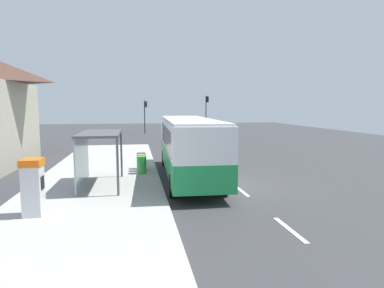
{
  "coord_description": "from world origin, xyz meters",
  "views": [
    {
      "loc": [
        -4.5,
        -15.48,
        3.88
      ],
      "look_at": [
        -1.0,
        5.09,
        1.5
      ],
      "focal_mm": 31.21,
      "sensor_mm": 36.0,
      "label": 1
    }
  ],
  "objects_px": {
    "recycling_bin_orange": "(141,163)",
    "traffic_light_far_side": "(145,112)",
    "ticket_machine": "(33,187)",
    "sedan_near": "(178,125)",
    "recycling_bin_green": "(142,165)",
    "white_van": "(191,127)",
    "bus_shelter": "(94,145)",
    "recycling_bin_blue": "(141,161)",
    "bus": "(188,144)",
    "traffic_light_near_side": "(207,109)"
  },
  "relations": [
    {
      "from": "recycling_bin_blue",
      "to": "traffic_light_near_side",
      "type": "relative_size",
      "value": 0.18
    },
    {
      "from": "white_van",
      "to": "bus_shelter",
      "type": "xyz_separation_m",
      "value": [
        -8.61,
        -24.68,
        0.75
      ]
    },
    {
      "from": "sedan_near",
      "to": "recycling_bin_green",
      "type": "distance_m",
      "value": 35.28
    },
    {
      "from": "white_van",
      "to": "traffic_light_far_side",
      "type": "relative_size",
      "value": 1.14
    },
    {
      "from": "ticket_machine",
      "to": "traffic_light_far_side",
      "type": "height_order",
      "value": "traffic_light_far_side"
    },
    {
      "from": "bus",
      "to": "ticket_machine",
      "type": "height_order",
      "value": "bus"
    },
    {
      "from": "recycling_bin_green",
      "to": "recycling_bin_blue",
      "type": "height_order",
      "value": "same"
    },
    {
      "from": "ticket_machine",
      "to": "recycling_bin_orange",
      "type": "height_order",
      "value": "ticket_machine"
    },
    {
      "from": "bus_shelter",
      "to": "traffic_light_far_side",
      "type": "bearing_deg",
      "value": 83.98
    },
    {
      "from": "ticket_machine",
      "to": "bus_shelter",
      "type": "bearing_deg",
      "value": 68.91
    },
    {
      "from": "recycling_bin_green",
      "to": "traffic_light_near_side",
      "type": "xyz_separation_m",
      "value": [
        9.7,
        28.05,
        2.86
      ]
    },
    {
      "from": "recycling_bin_orange",
      "to": "traffic_light_far_side",
      "type": "bearing_deg",
      "value": 87.75
    },
    {
      "from": "white_van",
      "to": "bus_shelter",
      "type": "bearing_deg",
      "value": -109.24
    },
    {
      "from": "recycling_bin_green",
      "to": "recycling_bin_orange",
      "type": "distance_m",
      "value": 0.7
    },
    {
      "from": "bus",
      "to": "recycling_bin_blue",
      "type": "distance_m",
      "value": 3.5
    },
    {
      "from": "white_van",
      "to": "traffic_light_near_side",
      "type": "relative_size",
      "value": 0.99
    },
    {
      "from": "sedan_near",
      "to": "recycling_bin_green",
      "type": "bearing_deg",
      "value": -100.62
    },
    {
      "from": "recycling_bin_blue",
      "to": "recycling_bin_orange",
      "type": "bearing_deg",
      "value": -90.0
    },
    {
      "from": "sedan_near",
      "to": "traffic_light_far_side",
      "type": "xyz_separation_m",
      "value": [
        -5.4,
        -5.82,
        2.3
      ]
    },
    {
      "from": "traffic_light_near_side",
      "to": "traffic_light_far_side",
      "type": "distance_m",
      "value": 8.64
    },
    {
      "from": "recycling_bin_blue",
      "to": "bus_shelter",
      "type": "xyz_separation_m",
      "value": [
        -2.21,
        -3.99,
        1.44
      ]
    },
    {
      "from": "white_van",
      "to": "bus_shelter",
      "type": "distance_m",
      "value": 26.15
    },
    {
      "from": "recycling_bin_green",
      "to": "recycling_bin_blue",
      "type": "xyz_separation_m",
      "value": [
        0.0,
        1.4,
        0.0
      ]
    },
    {
      "from": "white_van",
      "to": "bus_shelter",
      "type": "relative_size",
      "value": 1.32
    },
    {
      "from": "sedan_near",
      "to": "recycling_bin_blue",
      "type": "distance_m",
      "value": 33.91
    },
    {
      "from": "recycling_bin_green",
      "to": "traffic_light_far_side",
      "type": "height_order",
      "value": "traffic_light_far_side"
    },
    {
      "from": "sedan_near",
      "to": "recycling_bin_blue",
      "type": "relative_size",
      "value": 4.7
    },
    {
      "from": "sedan_near",
      "to": "recycling_bin_green",
      "type": "xyz_separation_m",
      "value": [
        -6.5,
        -34.68,
        -0.14
      ]
    },
    {
      "from": "recycling_bin_green",
      "to": "traffic_light_far_side",
      "type": "xyz_separation_m",
      "value": [
        1.1,
        28.85,
        2.44
      ]
    },
    {
      "from": "ticket_machine",
      "to": "traffic_light_far_side",
      "type": "relative_size",
      "value": 0.42
    },
    {
      "from": "white_van",
      "to": "ticket_machine",
      "type": "relative_size",
      "value": 2.72
    },
    {
      "from": "bus_shelter",
      "to": "bus",
      "type": "bearing_deg",
      "value": 21.31
    },
    {
      "from": "recycling_bin_orange",
      "to": "traffic_light_far_side",
      "type": "xyz_separation_m",
      "value": [
        1.1,
        28.15,
        2.44
      ]
    },
    {
      "from": "bus",
      "to": "traffic_light_far_side",
      "type": "height_order",
      "value": "traffic_light_far_side"
    },
    {
      "from": "sedan_near",
      "to": "ticket_machine",
      "type": "xyz_separation_m",
      "value": [
        -10.25,
        -41.25,
        0.38
      ]
    },
    {
      "from": "sedan_near",
      "to": "bus_shelter",
      "type": "height_order",
      "value": "bus_shelter"
    },
    {
      "from": "recycling_bin_blue",
      "to": "bus_shelter",
      "type": "bearing_deg",
      "value": -119.02
    },
    {
      "from": "bus",
      "to": "recycling_bin_blue",
      "type": "bearing_deg",
      "value": 139.13
    },
    {
      "from": "recycling_bin_blue",
      "to": "traffic_light_near_side",
      "type": "height_order",
      "value": "traffic_light_near_side"
    },
    {
      "from": "traffic_light_near_side",
      "to": "recycling_bin_orange",
      "type": "bearing_deg",
      "value": -109.52
    },
    {
      "from": "recycling_bin_orange",
      "to": "traffic_light_far_side",
      "type": "height_order",
      "value": "traffic_light_far_side"
    },
    {
      "from": "bus",
      "to": "white_van",
      "type": "bearing_deg",
      "value": 80.29
    },
    {
      "from": "bus",
      "to": "white_van",
      "type": "height_order",
      "value": "bus"
    },
    {
      "from": "traffic_light_near_side",
      "to": "bus_shelter",
      "type": "height_order",
      "value": "traffic_light_near_side"
    },
    {
      "from": "bus",
      "to": "traffic_light_near_side",
      "type": "relative_size",
      "value": 2.08
    },
    {
      "from": "ticket_machine",
      "to": "traffic_light_far_side",
      "type": "bearing_deg",
      "value": 82.2
    },
    {
      "from": "sedan_near",
      "to": "recycling_bin_orange",
      "type": "relative_size",
      "value": 4.7
    },
    {
      "from": "sedan_near",
      "to": "traffic_light_far_side",
      "type": "relative_size",
      "value": 0.97
    },
    {
      "from": "sedan_near",
      "to": "recycling_bin_blue",
      "type": "bearing_deg",
      "value": -101.06
    },
    {
      "from": "white_van",
      "to": "recycling_bin_blue",
      "type": "height_order",
      "value": "white_van"
    }
  ]
}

